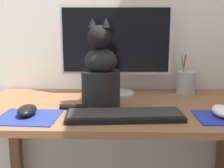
{
  "coord_description": "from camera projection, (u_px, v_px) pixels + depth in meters",
  "views": [
    {
      "loc": [
        0.01,
        -1.21,
        1.07
      ],
      "look_at": [
        -0.02,
        -0.08,
        0.82
      ],
      "focal_mm": 50.0,
      "sensor_mm": 36.0,
      "label": 1
    }
  ],
  "objects": [
    {
      "name": "mousepad_left",
      "position": [
        28.0,
        117.0,
        1.11
      ],
      "size": [
        0.22,
        0.2,
        0.0
      ],
      "rotation": [
        0.0,
        0.0,
        -0.06
      ],
      "color": "#1E2D9E",
      "rests_on": "desk"
    },
    {
      "name": "computer_mouse_left",
      "position": [
        27.0,
        110.0,
        1.12
      ],
      "size": [
        0.07,
        0.11,
        0.04
      ],
      "color": "black",
      "rests_on": "mousepad_left"
    },
    {
      "name": "pen_cup",
      "position": [
        186.0,
        82.0,
        1.45
      ],
      "size": [
        0.09,
        0.09,
        0.18
      ],
      "color": "#99999E",
      "rests_on": "desk"
    },
    {
      "name": "cat",
      "position": [
        100.0,
        75.0,
        1.22
      ],
      "size": [
        0.26,
        0.2,
        0.35
      ],
      "rotation": [
        0.0,
        0.0,
        -0.34
      ],
      "color": "black",
      "rests_on": "desk"
    },
    {
      "name": "computer_mouse_right",
      "position": [
        222.0,
        111.0,
        1.12
      ],
      "size": [
        0.06,
        0.11,
        0.04
      ],
      "color": "white",
      "rests_on": "mousepad_right"
    },
    {
      "name": "desk",
      "position": [
        118.0,
        133.0,
        1.29
      ],
      "size": [
        1.13,
        0.58,
        0.71
      ],
      "color": "brown",
      "rests_on": "ground_plane"
    },
    {
      "name": "mousepad_right",
      "position": [
        223.0,
        118.0,
        1.11
      ],
      "size": [
        0.19,
        0.17,
        0.0
      ],
      "rotation": [
        0.0,
        0.0,
        0.02
      ],
      "color": "#1E2D9E",
      "rests_on": "desk"
    },
    {
      "name": "monitor",
      "position": [
        116.0,
        46.0,
        1.4
      ],
      "size": [
        0.5,
        0.17,
        0.4
      ],
      "color": "#B2B2B7",
      "rests_on": "desk"
    },
    {
      "name": "keyboard",
      "position": [
        125.0,
        115.0,
        1.1
      ],
      "size": [
        0.42,
        0.16,
        0.02
      ],
      "rotation": [
        0.0,
        0.0,
        0.08
      ],
      "color": "black",
      "rests_on": "desk"
    }
  ]
}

